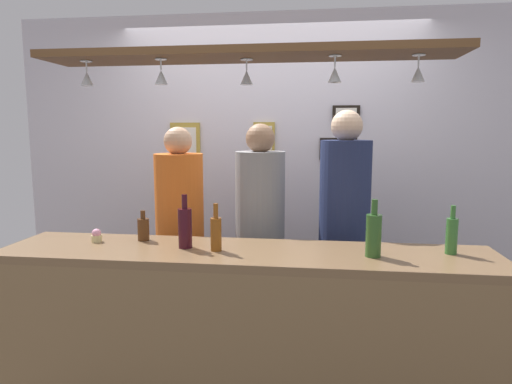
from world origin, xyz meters
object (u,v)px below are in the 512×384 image
object	(u,v)px
bottle_beer_brown_stubby	(143,229)
picture_frame_upper_small	(346,117)
person_left_orange_shirt	(180,221)
cupcake	(97,236)
picture_frame_lower_pair	(338,149)
bottle_beer_green_import	(452,235)
bottle_wine_dark_red	(185,227)
picture_frame_crest	(264,138)
bottle_beer_amber_tall	(216,233)
person_middle_grey_shirt	(260,221)
person_right_navy_shirt	(344,215)
picture_frame_caricature	(185,143)
bottle_champagne_green	(374,234)

from	to	relation	value
bottle_beer_brown_stubby	picture_frame_upper_small	distance (m)	1.91
person_left_orange_shirt	picture_frame_upper_small	distance (m)	1.59
cupcake	picture_frame_lower_pair	distance (m)	2.02
bottle_beer_green_import	picture_frame_lower_pair	world-z (taller)	picture_frame_lower_pair
bottle_beer_green_import	bottle_wine_dark_red	bearing A→B (deg)	-177.54
bottle_beer_green_import	picture_frame_crest	world-z (taller)	picture_frame_crest
bottle_beer_green_import	bottle_beer_amber_tall	size ratio (longest dim) A/B	1.00
person_middle_grey_shirt	picture_frame_upper_small	distance (m)	1.21
bottle_wine_dark_red	bottle_beer_green_import	bearing A→B (deg)	2.46
picture_frame_crest	bottle_wine_dark_red	bearing A→B (deg)	-101.43
person_right_navy_shirt	person_left_orange_shirt	bearing A→B (deg)	180.00
person_right_navy_shirt	bottle_beer_green_import	distance (m)	0.79
person_middle_grey_shirt	picture_frame_lower_pair	bearing A→B (deg)	52.67
bottle_beer_brown_stubby	bottle_wine_dark_red	world-z (taller)	bottle_wine_dark_red
picture_frame_upper_small	picture_frame_caricature	size ratio (longest dim) A/B	0.65
bottle_beer_amber_tall	cupcake	world-z (taller)	bottle_beer_amber_tall
person_right_navy_shirt	bottle_wine_dark_red	world-z (taller)	person_right_navy_shirt
person_right_navy_shirt	bottle_beer_brown_stubby	distance (m)	1.32
picture_frame_caricature	person_left_orange_shirt	bearing A→B (deg)	-77.32
person_middle_grey_shirt	bottle_beer_amber_tall	bearing A→B (deg)	-102.28
cupcake	picture_frame_lower_pair	bearing A→B (deg)	42.65
bottle_wine_dark_red	cupcake	size ratio (longest dim) A/B	3.85
bottle_beer_green_import	picture_frame_crest	bearing A→B (deg)	130.72
person_left_orange_shirt	picture_frame_upper_small	world-z (taller)	picture_frame_upper_small
cupcake	picture_frame_caricature	world-z (taller)	picture_frame_caricature
person_left_orange_shirt	picture_frame_caricature	xyz separation A→B (m)	(-0.17, 0.74, 0.53)
picture_frame_upper_small	person_left_orange_shirt	bearing A→B (deg)	-148.25
bottle_wine_dark_red	picture_frame_lower_pair	distance (m)	1.70
person_right_navy_shirt	bottle_beer_green_import	size ratio (longest dim) A/B	6.82
bottle_champagne_green	picture_frame_crest	size ratio (longest dim) A/B	1.15
bottle_champagne_green	picture_frame_lower_pair	bearing A→B (deg)	94.64
person_middle_grey_shirt	picture_frame_crest	size ratio (longest dim) A/B	6.48
bottle_beer_amber_tall	picture_frame_caricature	bearing A→B (deg)	112.20
bottle_beer_amber_tall	cupcake	distance (m)	0.75
person_left_orange_shirt	bottle_wine_dark_red	distance (m)	0.71
bottle_beer_brown_stubby	picture_frame_crest	xyz separation A→B (m)	(0.58, 1.26, 0.52)
picture_frame_upper_small	picture_frame_crest	bearing A→B (deg)	180.00
bottle_beer_green_import	bottle_beer_amber_tall	world-z (taller)	same
picture_frame_crest	picture_frame_lower_pair	bearing A→B (deg)	0.00
person_middle_grey_shirt	bottle_champagne_green	world-z (taller)	person_middle_grey_shirt
bottle_beer_amber_tall	bottle_beer_brown_stubby	bearing A→B (deg)	160.56
person_left_orange_shirt	picture_frame_lower_pair	xyz separation A→B (m)	(1.13, 0.74, 0.49)
cupcake	picture_frame_lower_pair	size ratio (longest dim) A/B	0.26
bottle_beer_brown_stubby	cupcake	size ratio (longest dim) A/B	2.31
person_middle_grey_shirt	cupcake	distance (m)	1.07
bottle_wine_dark_red	picture_frame_upper_small	world-z (taller)	picture_frame_upper_small
bottle_beer_brown_stubby	bottle_wine_dark_red	xyz separation A→B (m)	(0.29, -0.13, 0.05)
person_left_orange_shirt	picture_frame_caricature	distance (m)	0.92
bottle_beer_green_import	bottle_wine_dark_red	distance (m)	1.43
person_right_navy_shirt	picture_frame_upper_small	xyz separation A→B (m)	(0.04, 0.74, 0.68)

